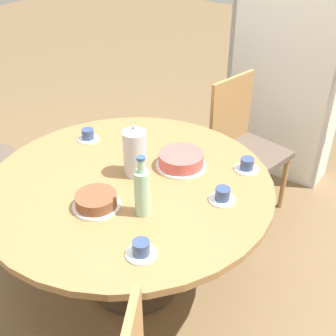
# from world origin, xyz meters

# --- Properties ---
(ground_plane) EXTENTS (14.00, 14.00, 0.00)m
(ground_plane) POSITION_xyz_m (0.00, 0.00, 0.00)
(ground_plane) COLOR brown
(dining_table) EXTENTS (1.42, 1.42, 0.72)m
(dining_table) POSITION_xyz_m (0.00, 0.00, 0.59)
(dining_table) COLOR #473828
(dining_table) RESTS_ON ground_plane
(chair_b) EXTENTS (0.49, 0.49, 0.93)m
(chair_b) POSITION_xyz_m (0.13, 1.03, 0.50)
(chair_b) COLOR #A87A47
(chair_b) RESTS_ON ground_plane
(bookshelf) EXTENTS (0.82, 0.28, 1.83)m
(bookshelf) POSITION_xyz_m (0.12, 1.64, 0.87)
(bookshelf) COLOR silver
(bookshelf) RESTS_ON ground_plane
(coffee_pot) EXTENTS (0.12, 0.12, 0.27)m
(coffee_pot) POSITION_xyz_m (-0.01, 0.07, 0.85)
(coffee_pot) COLOR silver
(coffee_pot) RESTS_ON dining_table
(water_bottle) EXTENTS (0.07, 0.07, 0.29)m
(water_bottle) POSITION_xyz_m (0.21, -0.16, 0.84)
(water_bottle) COLOR #99C6A3
(water_bottle) RESTS_ON dining_table
(cake_main) EXTENTS (0.26, 0.26, 0.08)m
(cake_main) POSITION_xyz_m (0.14, 0.26, 0.76)
(cake_main) COLOR white
(cake_main) RESTS_ON dining_table
(cake_second) EXTENTS (0.22, 0.22, 0.07)m
(cake_second) POSITION_xyz_m (0.01, -0.25, 0.75)
(cake_second) COLOR white
(cake_second) RESTS_ON dining_table
(cup_a) EXTENTS (0.13, 0.13, 0.07)m
(cup_a) POSITION_xyz_m (-0.46, 0.19, 0.75)
(cup_a) COLOR white
(cup_a) RESTS_ON dining_table
(cup_b) EXTENTS (0.13, 0.13, 0.07)m
(cup_b) POSITION_xyz_m (0.45, 0.13, 0.75)
(cup_b) COLOR white
(cup_b) RESTS_ON dining_table
(cup_c) EXTENTS (0.13, 0.13, 0.07)m
(cup_c) POSITION_xyz_m (0.37, -0.37, 0.75)
(cup_c) COLOR white
(cup_c) RESTS_ON dining_table
(cup_d) EXTENTS (0.13, 0.13, 0.07)m
(cup_d) POSITION_xyz_m (0.43, 0.43, 0.75)
(cup_d) COLOR white
(cup_d) RESTS_ON dining_table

